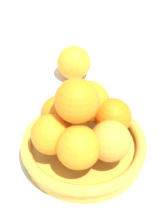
{
  "coord_description": "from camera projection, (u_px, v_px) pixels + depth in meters",
  "views": [
    {
      "loc": [
        0.25,
        -0.4,
        0.54
      ],
      "look_at": [
        0.0,
        0.0,
        0.11
      ],
      "focal_mm": 60.0,
      "sensor_mm": 36.0,
      "label": 1
    }
  ],
  "objects": [
    {
      "name": "orange_pile",
      "position": [
        83.0,
        119.0,
        0.65
      ],
      "size": [
        0.18,
        0.18,
        0.14
      ],
      "color": "orange",
      "rests_on": "fruit_bowl"
    },
    {
      "name": "fruit_bowl",
      "position": [
        84.0,
        147.0,
        0.7
      ],
      "size": [
        0.23,
        0.23,
        0.04
      ],
      "color": "gold",
      "rests_on": "ground_plane"
    },
    {
      "name": "stray_orange",
      "position": [
        74.0,
        63.0,
        0.86
      ],
      "size": [
        0.08,
        0.08,
        0.08
      ],
      "primitive_type": "sphere",
      "color": "orange",
      "rests_on": "ground_plane"
    },
    {
      "name": "ground_plane",
      "position": [
        84.0,
        154.0,
        0.71
      ],
      "size": [
        4.0,
        4.0,
        0.0
      ],
      "primitive_type": "plane",
      "color": "beige"
    }
  ]
}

